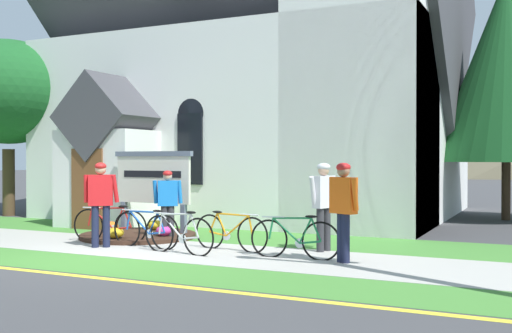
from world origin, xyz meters
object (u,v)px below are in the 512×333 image
(yard_deciduous_tree, at_px, (8,93))
(bicycle_orange, at_px, (295,238))
(roadside_conifer, at_px, (507,67))
(church_sign, at_px, (153,180))
(cyclist_in_green_jersey, at_px, (324,199))
(bicycle_blue, at_px, (179,234))
(bicycle_green, at_px, (110,225))
(bicycle_white, at_px, (146,229))
(cyclist_in_white_jersey, at_px, (343,204))
(cyclist_in_red_jersey, at_px, (101,197))
(bicycle_yellow, at_px, (230,232))
(cyclist_in_yellow_jersey, at_px, (168,200))

(yard_deciduous_tree, bearing_deg, bicycle_orange, -18.97)
(bicycle_orange, relative_size, roadside_conifer, 0.23)
(church_sign, height_order, cyclist_in_green_jersey, church_sign)
(roadside_conifer, bearing_deg, bicycle_orange, -108.14)
(church_sign, bearing_deg, bicycle_blue, -45.91)
(bicycle_green, bearing_deg, roadside_conifer, 50.34)
(bicycle_orange, distance_m, yard_deciduous_tree, 12.70)
(bicycle_white, height_order, bicycle_orange, bicycle_orange)
(roadside_conifer, bearing_deg, cyclist_in_white_jersey, -102.74)
(bicycle_blue, relative_size, cyclist_in_white_jersey, 0.98)
(bicycle_orange, xyz_separation_m, cyclist_in_red_jersey, (-4.14, -0.42, 0.67))
(bicycle_white, height_order, bicycle_blue, bicycle_blue)
(bicycle_white, bearing_deg, cyclist_in_red_jersey, -156.00)
(bicycle_blue, xyz_separation_m, cyclist_in_red_jersey, (-1.90, 0.00, 0.66))
(bicycle_green, height_order, roadside_conifer, roadside_conifer)
(cyclist_in_white_jersey, bearing_deg, bicycle_yellow, 169.97)
(bicycle_orange, relative_size, yard_deciduous_tree, 0.30)
(bicycle_yellow, distance_m, cyclist_in_white_jersey, 2.61)
(cyclist_in_yellow_jersey, xyz_separation_m, roadside_conifer, (6.58, 8.24, 3.67))
(bicycle_yellow, height_order, bicycle_white, bicycle_white)
(bicycle_yellow, relative_size, roadside_conifer, 0.24)
(bicycle_white, bearing_deg, yard_deciduous_tree, 154.09)
(bicycle_yellow, distance_m, bicycle_white, 1.80)
(cyclist_in_yellow_jersey, distance_m, cyclist_in_white_jersey, 4.61)
(church_sign, height_order, cyclist_in_white_jersey, church_sign)
(bicycle_yellow, height_order, bicycle_orange, bicycle_orange)
(bicycle_white, bearing_deg, roadside_conifer, 55.91)
(bicycle_green, xyz_separation_m, bicycle_white, (1.17, -0.31, -0.01))
(church_sign, distance_m, bicycle_white, 2.34)
(bicycle_white, height_order, cyclist_in_green_jersey, cyclist_in_green_jersey)
(church_sign, xyz_separation_m, cyclist_in_yellow_jersey, (0.88, -0.69, -0.42))
(bicycle_white, xyz_separation_m, cyclist_in_yellow_jersey, (-0.23, 1.15, 0.53))
(bicycle_blue, relative_size, cyclist_in_green_jersey, 0.98)
(bicycle_yellow, distance_m, roadside_conifer, 10.93)
(cyclist_in_white_jersey, height_order, cyclist_in_red_jersey, cyclist_in_white_jersey)
(cyclist_in_green_jersey, distance_m, roadside_conifer, 9.47)
(bicycle_blue, relative_size, yard_deciduous_tree, 0.30)
(cyclist_in_white_jersey, distance_m, roadside_conifer, 10.27)
(bicycle_yellow, relative_size, cyclist_in_white_jersey, 1.00)
(church_sign, relative_size, bicycle_yellow, 1.29)
(bicycle_green, relative_size, yard_deciduous_tree, 0.32)
(cyclist_in_green_jersey, height_order, roadside_conifer, roadside_conifer)
(yard_deciduous_tree, bearing_deg, cyclist_in_red_jersey, -30.67)
(bicycle_yellow, height_order, cyclist_in_yellow_jersey, cyclist_in_yellow_jersey)
(bicycle_yellow, bearing_deg, roadside_conifer, 62.83)
(church_sign, distance_m, yard_deciduous_tree, 7.90)
(bicycle_yellow, bearing_deg, cyclist_in_yellow_jersey, 159.69)
(cyclist_in_green_jersey, height_order, cyclist_in_white_jersey, cyclist_in_white_jersey)
(bicycle_green, bearing_deg, cyclist_in_yellow_jersey, 41.66)
(bicycle_green, bearing_deg, bicycle_blue, -17.35)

